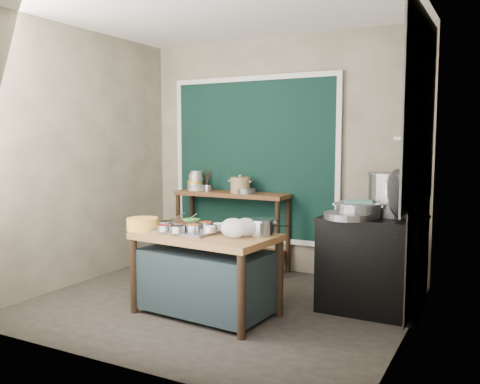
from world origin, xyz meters
The scene contains 31 objects.
floor centered at (0.00, 0.00, -0.01)m, with size 3.50×3.00×0.02m, color #2E2823.
back_wall centered at (0.00, 1.51, 1.40)m, with size 3.50×0.02×2.80m, color gray.
left_wall centered at (-1.76, 0.00, 1.40)m, with size 0.02×3.00×2.80m, color gray.
right_wall centered at (1.76, 0.00, 1.40)m, with size 0.02×3.00×2.80m, color gray.
ceiling centered at (0.00, 0.00, 2.81)m, with size 3.50×3.00×0.02m, color gray.
curtain_panel centered at (-0.35, 1.47, 1.35)m, with size 2.10×0.02×1.90m, color black.
curtain_frame centered at (-0.35, 1.46, 1.35)m, with size 2.22×0.03×2.02m, color beige, non-canonical shape.
tile_panel centered at (1.74, 0.55, 1.85)m, with size 0.02×1.70×1.70m, color #B2B2AA.
soot_patch centered at (1.74, 0.65, 0.70)m, with size 0.01×1.30×1.30m, color black.
wall_shelf centered at (1.63, 0.85, 1.60)m, with size 0.22×0.70×0.03m, color beige.
prep_table centered at (0.05, -0.30, 0.38)m, with size 1.25×0.72×0.75m, color brown.
back_counter centered at (-0.55, 1.28, 0.47)m, with size 1.45×0.40×0.95m, color brown.
stove_block centered at (1.35, 0.55, 0.42)m, with size 0.90×0.68×0.85m, color black.
stove_top centered at (1.35, 0.55, 0.86)m, with size 0.92×0.69×0.03m, color black.
condiment_tray centered at (-0.13, -0.32, 0.76)m, with size 0.57×0.40×0.03m, color gray.
condiment_bowls centered at (-0.15, -0.30, 0.81)m, with size 0.61×0.46×0.07m.
yellow_basin centered at (-0.56, -0.43, 0.81)m, with size 0.29×0.29×0.11m, color gold.
saucepan centered at (0.52, -0.15, 0.82)m, with size 0.26×0.26×0.14m, color gray, non-canonical shape.
plastic_bag_a centered at (0.37, -0.37, 0.84)m, with size 0.23×0.19×0.17m, color white.
plastic_bag_b centered at (0.43, -0.26, 0.83)m, with size 0.21×0.18×0.16m, color white.
bowl_stack centered at (-1.06, 1.26, 1.06)m, with size 0.22×0.22×0.25m.
utensil_cup centered at (-0.87, 1.24, 0.99)m, with size 0.14×0.14×0.08m, color gray.
ceramic_crock centered at (-0.41, 1.25, 1.03)m, with size 0.25×0.25×0.17m, color #967152, non-canonical shape.
wide_bowl centered at (-0.33, 1.23, 0.98)m, with size 0.24×0.24×0.06m, color gray.
stock_pot centered at (1.50, 0.72, 1.08)m, with size 0.51×0.51×0.40m, color gray, non-canonical shape.
pot_lid centered at (1.60, 0.51, 1.11)m, with size 0.46×0.46×0.02m, color gray.
steamer centered at (1.24, 0.42, 0.95)m, with size 0.42×0.42×0.14m, color gray, non-canonical shape.
green_cloth centered at (1.24, 0.42, 1.03)m, with size 0.25×0.19×0.02m, color #4F8E7B.
shallow_pan centered at (1.18, 0.31, 0.91)m, with size 0.43×0.43×0.06m, color gray.
shelf_bowl_stack centered at (1.63, 0.83, 1.67)m, with size 0.14×0.14×0.12m.
shelf_bowl_green centered at (1.63, 1.04, 1.64)m, with size 0.14×0.14×0.05m, color gray.
Camera 1 is at (2.43, -4.14, 1.59)m, focal length 38.00 mm.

